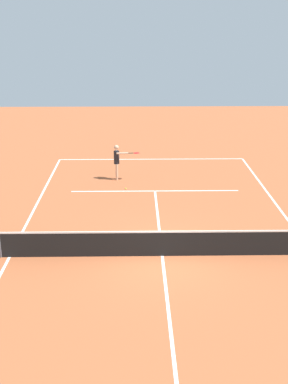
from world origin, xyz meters
The scene contains 5 objects.
ground_plane centered at (0.00, 0.00, 0.00)m, with size 60.00×60.00×0.00m, color #AD5933.
court_lines centered at (0.00, 0.00, 0.00)m, with size 10.86×24.81×0.01m.
tennis_net centered at (0.00, 0.00, 0.50)m, with size 11.46×0.10×1.07m.
player_serving centered at (1.85, -8.61, 1.10)m, with size 1.33×0.51×1.83m.
tennis_ball centered at (1.42, -7.08, 0.03)m, with size 0.07×0.07×0.07m, color #CCE033.
Camera 1 is at (0.91, 15.64, 8.05)m, focal length 46.25 mm.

